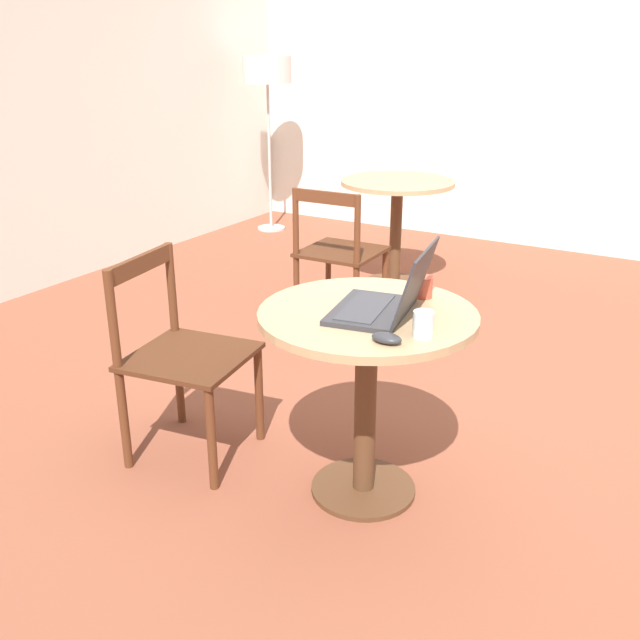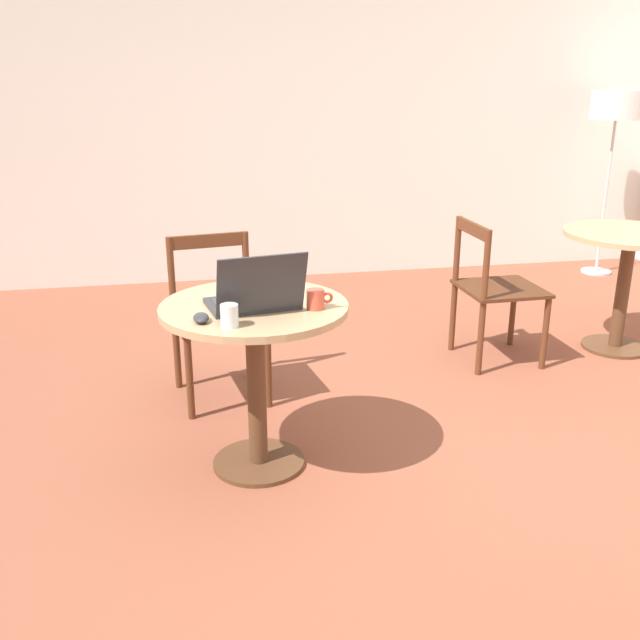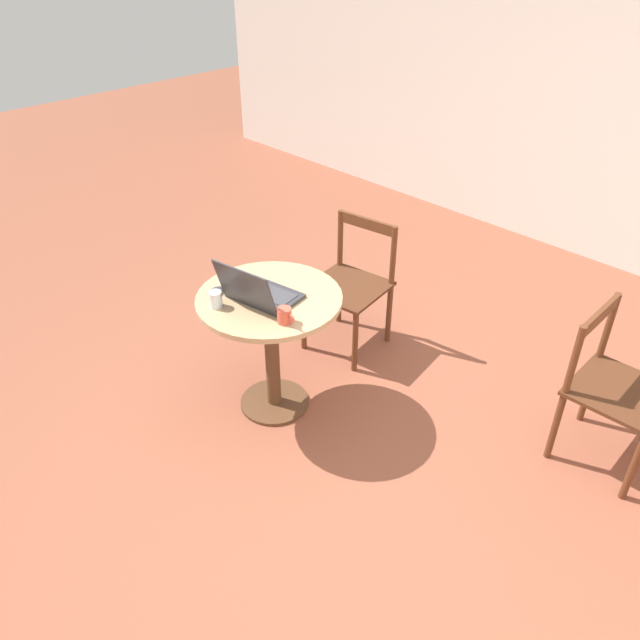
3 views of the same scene
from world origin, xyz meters
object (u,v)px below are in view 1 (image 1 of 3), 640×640
at_px(floor_lamp, 267,76).
at_px(drinking_glass, 423,324).
at_px(cafe_table_near, 367,355).
at_px(chair_near_back, 181,356).
at_px(mug, 423,287).
at_px(laptop, 385,301).
at_px(cafe_table_mid, 397,205).
at_px(mouse, 387,338).
at_px(chair_mid_left, 338,254).

xyz_separation_m(floor_lamp, drinking_glass, (-3.34, -2.88, -0.56)).
xyz_separation_m(cafe_table_near, chair_near_back, (-0.12, 0.77, -0.14)).
bearing_deg(mug, chair_near_back, 112.01).
height_order(laptop, drinking_glass, laptop).
bearing_deg(mug, laptop, 170.59).
bearing_deg(cafe_table_mid, mug, -152.98).
distance_m(chair_near_back, drinking_glass, 1.09).
bearing_deg(chair_near_back, floor_lamp, 29.01).
bearing_deg(cafe_table_mid, mouse, -155.88).
relative_size(chair_mid_left, laptop, 2.10).
height_order(chair_near_back, floor_lamp, floor_lamp).
distance_m(cafe_table_mid, chair_mid_left, 0.87).
relative_size(cafe_table_near, mug, 7.19).
height_order(chair_mid_left, drinking_glass, chair_mid_left).
height_order(chair_near_back, laptop, laptop).
xyz_separation_m(cafe_table_mid, floor_lamp, (0.87, 1.65, 0.77)).
distance_m(laptop, mouse, 0.25).
distance_m(cafe_table_mid, chair_near_back, 2.48).
bearing_deg(floor_lamp, chair_near_back, -150.99).
relative_size(chair_near_back, mouse, 8.38).
bearing_deg(chair_mid_left, mug, -139.95).
bearing_deg(chair_mid_left, chair_near_back, -173.74).
xyz_separation_m(chair_near_back, drinking_glass, (0.00, -1.03, 0.35)).
height_order(floor_lamp, mouse, floor_lamp).
xyz_separation_m(chair_near_back, floor_lamp, (3.34, 1.85, 0.90)).
relative_size(cafe_table_mid, mug, 7.19).
relative_size(cafe_table_near, drinking_glass, 8.93).
distance_m(cafe_table_near, cafe_table_mid, 2.54).
bearing_deg(drinking_glass, cafe_table_mid, 26.46).
xyz_separation_m(cafe_table_near, laptop, (-0.00, -0.06, 0.22)).
relative_size(chair_mid_left, mug, 7.79).
height_order(cafe_table_near, chair_near_back, chair_near_back).
xyz_separation_m(cafe_table_near, drinking_glass, (-0.12, -0.25, 0.21)).
relative_size(chair_mid_left, floor_lamp, 0.56).
bearing_deg(mug, cafe_table_mid, 27.02).
height_order(cafe_table_mid, mouse, mouse).
height_order(mouse, mug, mug).
xyz_separation_m(floor_lamp, laptop, (-3.23, -2.69, -0.55)).
bearing_deg(chair_mid_left, floor_lamp, 44.09).
bearing_deg(laptop, drinking_glass, -121.19).
bearing_deg(cafe_table_near, mug, -23.62).
bearing_deg(chair_near_back, chair_mid_left, 6.26).
bearing_deg(mouse, chair_near_back, 83.89).
xyz_separation_m(cafe_table_mid, laptop, (-2.35, -1.04, 0.22)).
distance_m(chair_mid_left, drinking_glass, 2.04).
height_order(chair_mid_left, mug, chair_mid_left).
bearing_deg(laptop, mouse, -152.61).
bearing_deg(drinking_glass, laptop, 58.81).
distance_m(cafe_table_mid, floor_lamp, 2.02).
distance_m(floor_lamp, mouse, 4.48).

